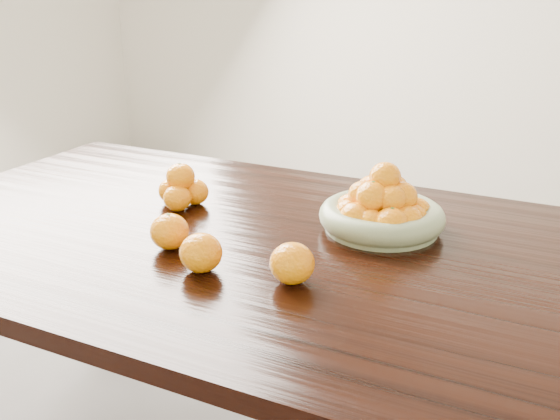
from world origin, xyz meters
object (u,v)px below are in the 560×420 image
at_px(orange_pyramid, 181,189).
at_px(loose_orange_0, 170,231).
at_px(dining_table, 297,281).
at_px(fruit_bowl, 382,211).

xyz_separation_m(orange_pyramid, loose_orange_0, (0.13, -0.23, -0.01)).
height_order(dining_table, loose_orange_0, loose_orange_0).
bearing_deg(loose_orange_0, orange_pyramid, 118.77).
distance_m(fruit_bowl, orange_pyramid, 0.50).
height_order(orange_pyramid, loose_orange_0, orange_pyramid).
xyz_separation_m(fruit_bowl, orange_pyramid, (-0.50, -0.07, -0.00)).
bearing_deg(dining_table, loose_orange_0, -149.60).
height_order(dining_table, orange_pyramid, orange_pyramid).
distance_m(dining_table, fruit_bowl, 0.25).
height_order(fruit_bowl, orange_pyramid, fruit_bowl).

